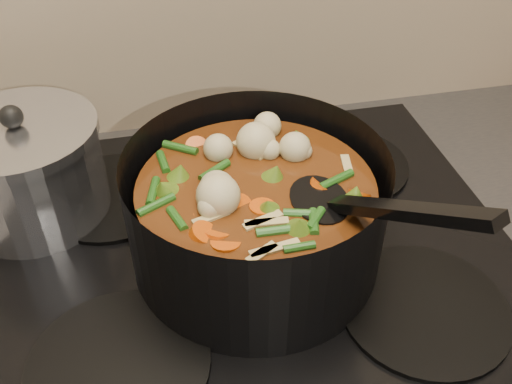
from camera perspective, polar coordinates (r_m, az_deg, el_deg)
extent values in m
cube|color=black|center=(0.71, -0.42, -8.13)|extent=(2.64, 0.64, 0.05)
cube|color=black|center=(0.69, -0.44, -6.18)|extent=(0.62, 0.54, 0.02)
cylinder|color=black|center=(0.59, -13.60, -16.40)|extent=(0.18, 0.18, 0.01)
cylinder|color=black|center=(0.64, 16.47, -11.07)|extent=(0.18, 0.18, 0.01)
cylinder|color=black|center=(0.77, -14.21, -0.36)|extent=(0.18, 0.18, 0.01)
cylinder|color=black|center=(0.81, 8.75, 2.76)|extent=(0.18, 0.18, 0.01)
cylinder|color=black|center=(0.62, 0.00, -1.93)|extent=(0.34, 0.34, 0.14)
cylinder|color=black|center=(0.67, 0.00, -6.10)|extent=(0.28, 0.28, 0.01)
cylinder|color=#4D220D|center=(0.63, 0.00, -2.71)|extent=(0.26, 0.26, 0.10)
cylinder|color=#E05F0A|center=(0.61, 3.45, 0.94)|extent=(0.03, 0.03, 0.03)
cylinder|color=#E05F0A|center=(0.65, 2.85, 3.74)|extent=(0.04, 0.04, 0.03)
cylinder|color=#E05F0A|center=(0.68, -2.83, 5.33)|extent=(0.04, 0.04, 0.03)
cylinder|color=#E05F0A|center=(0.62, -4.52, 1.55)|extent=(0.03, 0.03, 0.03)
cylinder|color=#E05F0A|center=(0.58, -7.18, -1.95)|extent=(0.04, 0.03, 0.03)
cylinder|color=#E05F0A|center=(0.57, -0.85, -1.85)|extent=(0.04, 0.04, 0.03)
cylinder|color=#E05F0A|center=(0.56, 3.99, -3.05)|extent=(0.03, 0.04, 0.03)
cylinder|color=#E05F0A|center=(0.60, 9.16, -0.09)|extent=(0.03, 0.03, 0.03)
cylinder|color=#E05F0A|center=(0.63, 3.44, 2.52)|extent=(0.04, 0.04, 0.03)
cylinder|color=#E05F0A|center=(0.67, -0.29, 4.90)|extent=(0.04, 0.04, 0.03)
cylinder|color=#E05F0A|center=(0.62, -2.70, 1.83)|extent=(0.03, 0.03, 0.03)
cylinder|color=#E05F0A|center=(0.60, -6.34, -0.26)|extent=(0.04, 0.04, 0.03)
cylinder|color=#E05F0A|center=(0.54, -5.26, -5.08)|extent=(0.04, 0.04, 0.03)
sphere|color=beige|center=(0.61, 5.45, 2.13)|extent=(0.04, 0.04, 0.04)
sphere|color=beige|center=(0.64, -0.33, 4.66)|extent=(0.04, 0.04, 0.04)
sphere|color=beige|center=(0.60, -5.60, 1.70)|extent=(0.04, 0.04, 0.04)
sphere|color=beige|center=(0.55, -1.49, -2.30)|extent=(0.04, 0.04, 0.04)
sphere|color=beige|center=(0.58, 5.38, -0.02)|extent=(0.04, 0.04, 0.04)
sphere|color=beige|center=(0.64, 2.80, 4.20)|extent=(0.04, 0.04, 0.04)
cone|color=#5A8521|center=(0.55, -5.34, -2.98)|extent=(0.04, 0.04, 0.03)
cone|color=#5A8521|center=(0.55, 4.57, -3.39)|extent=(0.04, 0.04, 0.03)
cone|color=#5A8521|center=(0.62, 7.19, 2.27)|extent=(0.04, 0.04, 0.03)
cone|color=#5A8521|center=(0.66, 0.23, 5.39)|extent=(0.04, 0.04, 0.03)
cone|color=#5A8521|center=(0.62, -7.00, 2.55)|extent=(0.04, 0.04, 0.03)
cone|color=#5A8521|center=(0.55, -5.00, -3.18)|extent=(0.04, 0.04, 0.03)
cone|color=#5A8521|center=(0.55, 4.94, -3.21)|extent=(0.04, 0.04, 0.03)
cylinder|color=#205819|center=(0.63, 1.88, 3.02)|extent=(0.01, 0.04, 0.01)
cylinder|color=#205819|center=(0.67, -2.85, 5.72)|extent=(0.03, 0.03, 0.01)
cylinder|color=#205819|center=(0.63, -6.75, 2.48)|extent=(0.04, 0.02, 0.01)
cylinder|color=#205819|center=(0.58, -5.31, -0.90)|extent=(0.02, 0.04, 0.01)
cylinder|color=#205819|center=(0.57, -0.99, -1.78)|extent=(0.02, 0.04, 0.01)
cylinder|color=#205819|center=(0.54, 5.97, -4.33)|extent=(0.04, 0.02, 0.01)
cylinder|color=#205819|center=(0.60, 7.52, 0.42)|extent=(0.03, 0.03, 0.01)
cylinder|color=#205819|center=(0.63, 3.99, 3.25)|extent=(0.01, 0.04, 0.01)
cylinder|color=#205819|center=(0.63, -0.16, 3.31)|extent=(0.04, 0.03, 0.01)
cylinder|color=#205819|center=(0.65, -6.65, 4.20)|extent=(0.04, 0.02, 0.01)
cylinder|color=#205819|center=(0.59, -7.49, 0.02)|extent=(0.02, 0.04, 0.01)
cylinder|color=#205819|center=(0.56, -3.20, -2.48)|extent=(0.03, 0.04, 0.01)
cylinder|color=#205819|center=(0.57, 1.33, -1.71)|extent=(0.04, 0.02, 0.01)
cube|color=tan|center=(0.62, -5.94, 2.37)|extent=(0.04, 0.01, 0.00)
cube|color=tan|center=(0.56, -4.57, -2.61)|extent=(0.02, 0.04, 0.00)
cube|color=tan|center=(0.56, 3.90, -2.95)|extent=(0.04, 0.03, 0.00)
cube|color=tan|center=(0.62, 6.25, 1.92)|extent=(0.04, 0.03, 0.00)
cube|color=tan|center=(0.65, 0.20, 4.67)|extent=(0.03, 0.04, 0.00)
cube|color=tan|center=(0.62, -6.09, 2.16)|extent=(0.04, 0.02, 0.00)
cube|color=tan|center=(0.56, -4.27, -2.77)|extent=(0.01, 0.04, 0.00)
ellipsoid|color=black|center=(0.59, 6.35, -0.87)|extent=(0.06, 0.08, 0.01)
cube|color=black|center=(0.51, 14.71, -1.86)|extent=(0.09, 0.16, 0.10)
cylinder|color=silver|center=(0.75, -21.68, 1.61)|extent=(0.18, 0.18, 0.11)
cylinder|color=silver|center=(0.71, -22.88, 5.57)|extent=(0.19, 0.19, 0.01)
sphere|color=black|center=(0.70, -23.29, 6.92)|extent=(0.03, 0.03, 0.03)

